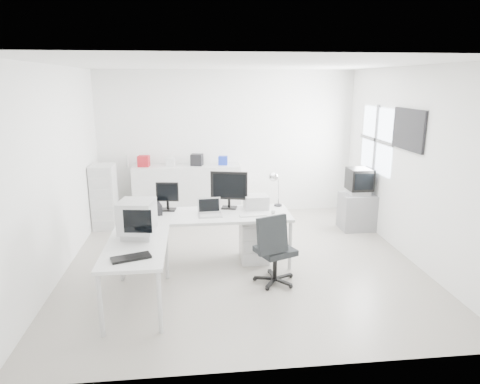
{
  "coord_description": "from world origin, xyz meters",
  "views": [
    {
      "loc": [
        -0.67,
        -5.86,
        2.58
      ],
      "look_at": [
        0.0,
        0.2,
        1.0
      ],
      "focal_mm": 32.0,
      "sensor_mm": 36.0,
      "label": 1
    }
  ],
  "objects": [
    {
      "name": "desk_lamp",
      "position": [
        0.59,
        0.27,
        1.01
      ],
      "size": [
        0.22,
        0.22,
        0.53
      ],
      "primitive_type": null,
      "rotation": [
        0.0,
        0.0,
        -0.28
      ],
      "color": "silver",
      "rests_on": "main_desk"
    },
    {
      "name": "back_wall",
      "position": [
        0.0,
        2.5,
        1.4
      ],
      "size": [
        5.0,
        0.02,
        2.8
      ],
      "primitive_type": "cube",
      "color": "white",
      "rests_on": "floor"
    },
    {
      "name": "crt_monitor",
      "position": [
        -1.36,
        -0.88,
        1.0
      ],
      "size": [
        0.49,
        0.49,
        0.49
      ],
      "primitive_type": null,
      "rotation": [
        0.0,
        0.0,
        -0.15
      ],
      "color": "#B7B7BA",
      "rests_on": "side_desk"
    },
    {
      "name": "left_wall",
      "position": [
        -2.5,
        0.0,
        1.4
      ],
      "size": [
        0.02,
        5.0,
        2.8
      ],
      "primitive_type": "cube",
      "color": "white",
      "rests_on": "floor"
    },
    {
      "name": "right_wall",
      "position": [
        2.5,
        0.0,
        1.4
      ],
      "size": [
        0.02,
        5.0,
        2.8
      ],
      "primitive_type": "cube",
      "color": "white",
      "rests_on": "floor"
    },
    {
      "name": "lcd_monitor_large",
      "position": [
        -0.16,
        0.22,
        1.03
      ],
      "size": [
        0.58,
        0.34,
        0.57
      ],
      "primitive_type": null,
      "rotation": [
        0.0,
        0.0,
        -0.24
      ],
      "color": "black",
      "rests_on": "main_desk"
    },
    {
      "name": "clutter_bottle",
      "position": [
        -1.91,
        2.28,
        1.13
      ],
      "size": [
        0.07,
        0.07,
        0.22
      ],
      "primitive_type": "cylinder",
      "color": "silver",
      "rests_on": "sideboard"
    },
    {
      "name": "clutter_box_b",
      "position": [
        -1.11,
        2.24,
        1.1
      ],
      "size": [
        0.18,
        0.16,
        0.16
      ],
      "primitive_type": "cube",
      "rotation": [
        0.0,
        0.0,
        -0.14
      ],
      "color": "silver",
      "rests_on": "sideboard"
    },
    {
      "name": "main_desk",
      "position": [
        -0.51,
        -0.03,
        0.38
      ],
      "size": [
        2.4,
        0.8,
        0.75
      ],
      "primitive_type": null,
      "color": "silver",
      "rests_on": "floor"
    },
    {
      "name": "window",
      "position": [
        2.48,
        1.2,
        1.6
      ],
      "size": [
        0.02,
        1.2,
        1.1
      ],
      "primitive_type": null,
      "color": "white",
      "rests_on": "right_wall"
    },
    {
      "name": "office_chair",
      "position": [
        0.36,
        -0.75,
        0.49
      ],
      "size": [
        0.74,
        0.74,
        0.98
      ],
      "primitive_type": null,
      "rotation": [
        0.0,
        0.0,
        0.39
      ],
      "color": "#292C2E",
      "rests_on": "floor"
    },
    {
      "name": "tv_cabinet",
      "position": [
        2.22,
        1.17,
        0.32
      ],
      "size": [
        0.59,
        0.49,
        0.65
      ],
      "primitive_type": "cube",
      "color": "slate",
      "rests_on": "floor"
    },
    {
      "name": "lcd_monitor_small",
      "position": [
        -1.06,
        0.22,
        0.95
      ],
      "size": [
        0.35,
        0.23,
        0.41
      ],
      "primitive_type": null,
      "rotation": [
        0.0,
        0.0,
        -0.13
      ],
      "color": "black",
      "rests_on": "main_desk"
    },
    {
      "name": "ceiling",
      "position": [
        0.0,
        0.0,
        2.8
      ],
      "size": [
        5.0,
        5.0,
        0.01
      ],
      "primitive_type": "cube",
      "color": "white",
      "rests_on": "back_wall"
    },
    {
      "name": "wall_picture",
      "position": [
        2.47,
        0.1,
        1.9
      ],
      "size": [
        0.04,
        0.9,
        0.6
      ],
      "primitive_type": null,
      "color": "black",
      "rests_on": "right_wall"
    },
    {
      "name": "side_desk",
      "position": [
        -1.36,
        -1.13,
        0.38
      ],
      "size": [
        0.7,
        1.4,
        0.75
      ],
      "primitive_type": null,
      "color": "silver",
      "rests_on": "floor"
    },
    {
      "name": "laptop",
      "position": [
        -0.46,
        -0.13,
        0.87
      ],
      "size": [
        0.37,
        0.38,
        0.23
      ],
      "primitive_type": null,
      "rotation": [
        0.0,
        0.0,
        0.06
      ],
      "color": "#B7B7BA",
      "rests_on": "main_desk"
    },
    {
      "name": "floor",
      "position": [
        0.0,
        0.0,
        0.0
      ],
      "size": [
        5.0,
        5.0,
        0.01
      ],
      "primitive_type": "cube",
      "color": "silver",
      "rests_on": "ground"
    },
    {
      "name": "clutter_box_d",
      "position": [
        -0.11,
        2.24,
        1.1
      ],
      "size": [
        0.19,
        0.17,
        0.17
      ],
      "primitive_type": "cube",
      "rotation": [
        0.0,
        0.0,
        -0.17
      ],
      "color": "#182FA9",
      "rests_on": "sideboard"
    },
    {
      "name": "black_keyboard",
      "position": [
        -1.36,
        -1.53,
        0.76
      ],
      "size": [
        0.44,
        0.29,
        0.03
      ],
      "primitive_type": "cube",
      "rotation": [
        0.0,
        0.0,
        0.34
      ],
      "color": "black",
      "rests_on": "side_desk"
    },
    {
      "name": "inkjet_printer",
      "position": [
        -1.36,
        0.07,
        0.82
      ],
      "size": [
        0.48,
        0.41,
        0.15
      ],
      "primitive_type": "cube",
      "rotation": [
        0.0,
        0.0,
        0.25
      ],
      "color": "black",
      "rests_on": "main_desk"
    },
    {
      "name": "clutter_box_c",
      "position": [
        -0.61,
        2.24,
        1.13
      ],
      "size": [
        0.26,
        0.24,
        0.22
      ],
      "primitive_type": "cube",
      "rotation": [
        0.0,
        0.0,
        -0.25
      ],
      "color": "black",
      "rests_on": "sideboard"
    },
    {
      "name": "laser_printer",
      "position": [
        0.24,
        0.19,
        0.85
      ],
      "size": [
        0.36,
        0.31,
        0.2
      ],
      "primitive_type": "cube",
      "rotation": [
        0.0,
        0.0,
        0.07
      ],
      "color": "#BABABA",
      "rests_on": "main_desk"
    },
    {
      "name": "crt_tv",
      "position": [
        2.22,
        1.17,
        0.87
      ],
      "size": [
        0.5,
        0.48,
        0.45
      ],
      "primitive_type": null,
      "color": "black",
      "rests_on": "tv_cabinet"
    },
    {
      "name": "filing_cabinet",
      "position": [
        -2.28,
        1.76,
        0.58
      ],
      "size": [
        0.4,
        0.48,
        1.16
      ],
      "primitive_type": "cube",
      "color": "silver",
      "rests_on": "floor"
    },
    {
      "name": "white_mouse",
      "position": [
        0.44,
        -0.13,
        0.78
      ],
      "size": [
        0.06,
        0.06,
        0.06
      ],
      "primitive_type": "sphere",
      "color": "silver",
      "rests_on": "main_desk"
    },
    {
      "name": "drawer_pedestal",
      "position": [
        0.19,
        0.02,
        0.3
      ],
      "size": [
        0.4,
        0.5,
        0.6
      ],
      "primitive_type": "cube",
      "color": "silver",
      "rests_on": "floor"
    },
    {
      "name": "clutter_box_a",
      "position": [
        -1.61,
        2.24,
        1.12
      ],
      "size": [
        0.23,
        0.21,
        0.2
      ],
      "primitive_type": "cube",
      "rotation": [
        0.0,
        0.0,
        -0.14
      ],
      "color": "#A81820",
      "rests_on": "sideboard"
    },
    {
      "name": "white_keyboard",
      "position": [
        0.14,
        -0.18,
        0.76
      ],
      "size": [
        0.39,
        0.15,
        0.02
      ],
      "primitive_type": "cube",
      "rotation": [
        0.0,
        0.0,
        0.1
      ],
      "color": "silver",
      "rests_on": "main_desk"
    },
    {
      "name": "sideboard",
      "position": [
        -0.81,
        2.24,
        0.51
      ],
      "size": [
        2.04,
        0.51,
        1.02
      ],
      "primitive_type": "cube",
      "color": "silver",
      "rests_on": "floor"
    }
  ]
}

